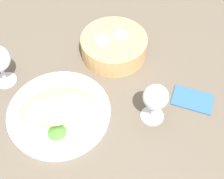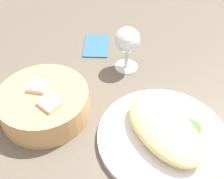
% 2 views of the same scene
% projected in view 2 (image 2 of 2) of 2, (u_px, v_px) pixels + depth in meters
% --- Properties ---
extents(ground_plane, '(1.40, 1.40, 0.02)m').
position_uv_depth(ground_plane, '(129.00, 119.00, 0.66)').
color(ground_plane, '#5F5648').
extents(plate, '(0.27, 0.27, 0.01)m').
position_uv_depth(plate, '(163.00, 137.00, 0.60)').
color(plate, white).
rests_on(plate, ground_plane).
extents(omelette, '(0.23, 0.17, 0.04)m').
position_uv_depth(omelette, '(164.00, 129.00, 0.58)').
color(omelette, '#E7D281').
rests_on(omelette, plate).
extents(lettuce_garnish, '(0.05, 0.05, 0.02)m').
position_uv_depth(lettuce_garnish, '(191.00, 125.00, 0.60)').
color(lettuce_garnish, '#498633').
rests_on(lettuce_garnish, plate).
extents(bread_basket, '(0.20, 0.20, 0.07)m').
position_uv_depth(bread_basket, '(44.00, 104.00, 0.63)').
color(bread_basket, tan).
rests_on(bread_basket, ground_plane).
extents(wine_glass_near, '(0.06, 0.06, 0.12)m').
position_uv_depth(wine_glass_near, '(127.00, 42.00, 0.72)').
color(wine_glass_near, silver).
rests_on(wine_glass_near, ground_plane).
extents(folded_napkin, '(0.12, 0.13, 0.01)m').
position_uv_depth(folded_napkin, '(96.00, 45.00, 0.84)').
color(folded_napkin, '#2E5F92').
rests_on(folded_napkin, ground_plane).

